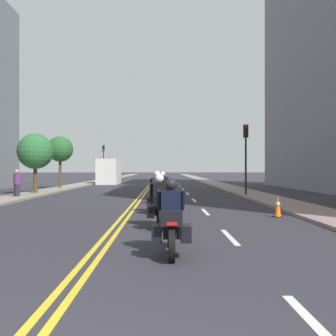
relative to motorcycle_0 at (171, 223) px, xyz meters
The scene contains 19 objects.
ground_plane 42.17m from the motorcycle_0, 92.09° to the left, with size 264.00×264.00×0.00m, color #2E2C35.
sidewalk_left 43.05m from the motorcycle_0, 101.75° to the left, with size 2.16×144.00×0.12m, color gray.
sidewalk_right 42.53m from the motorcycle_0, 82.30° to the left, with size 2.16×144.00×0.12m, color gray.
centreline_yellow_inner 42.18m from the motorcycle_0, 92.25° to the left, with size 0.12×132.00×0.01m, color yellow.
centreline_yellow_outer 42.17m from the motorcycle_0, 91.93° to the left, with size 0.12×132.00×0.01m, color yellow.
lane_dashes_white 23.20m from the motorcycle_0, 86.20° to the left, with size 0.14×56.40×0.01m.
building_right_1 32.17m from the motorcycle_0, 61.38° to the left, with size 6.79×19.76×24.66m.
motorcycle_0 is the anchor object (origin of this frame).
motorcycle_1 3.79m from the motorcycle_0, 93.94° to the left, with size 0.78×2.17×1.59m.
motorcycle_2 7.76m from the motorcycle_0, 92.92° to the left, with size 0.77×2.18×1.66m.
motorcycle_3 11.56m from the motorcycle_0, 90.94° to the left, with size 0.78×2.19×1.61m.
motorcycle_4 15.26m from the motorcycle_0, 91.27° to the left, with size 0.78×2.23×1.62m.
traffic_cone_0 7.46m from the motorcycle_0, 57.96° to the left, with size 0.31×0.31×0.78m.
traffic_light_near 18.04m from the motorcycle_0, 73.70° to the left, with size 0.28×0.38×4.49m.
traffic_light_far 46.60m from the motorcycle_0, 100.01° to the left, with size 0.28×0.38×4.83m.
pedestrian_1 18.01m from the motorcycle_0, 119.06° to the left, with size 0.38×0.42×1.70m.
street_tree_0 28.43m from the motorcycle_0, 108.58° to the left, with size 2.20×2.20×4.53m.
street_tree_1 21.05m from the motorcycle_0, 114.58° to the left, with size 2.38×2.38×4.10m.
parked_truck 38.93m from the motorcycle_0, 99.30° to the left, with size 2.20×6.50×2.80m.
Camera 1 is at (1.38, -2.35, 1.75)m, focal length 43.50 mm.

